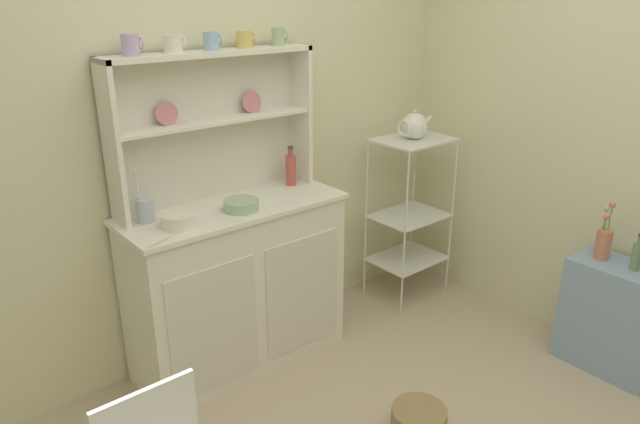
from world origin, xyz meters
TOP-DOWN VIEW (x-y plane):
  - wall_back at (0.00, 1.62)m, footprint 3.84×0.05m
  - hutch_cabinet at (-0.04, 1.37)m, footprint 1.14×0.45m
  - hutch_shelf_unit at (-0.04, 1.53)m, footprint 1.06×0.18m
  - bakers_rack at (1.20, 1.30)m, footprint 0.46×0.35m
  - side_shelf_blue at (1.44, 0.07)m, footprint 0.28×0.48m
  - floor_basket at (0.25, 0.35)m, footprint 0.25×0.25m
  - cup_lilac_0 at (-0.42, 1.49)m, footprint 0.09×0.08m
  - cup_cream_1 at (-0.23, 1.49)m, footprint 0.10×0.08m
  - cup_sky_2 at (-0.03, 1.49)m, footprint 0.08×0.07m
  - cup_gold_3 at (0.15, 1.49)m, footprint 0.09×0.08m
  - cup_sage_4 at (0.35, 1.49)m, footprint 0.08×0.07m
  - bowl_mixing_large at (-0.37, 1.29)m, footprint 0.16×0.16m
  - bowl_floral_medium at (-0.04, 1.29)m, footprint 0.17×0.17m
  - jam_bottle at (0.38, 1.45)m, footprint 0.06×0.06m
  - utensil_jar at (-0.46, 1.45)m, footprint 0.08×0.08m
  - porcelain_teapot at (1.20, 1.30)m, footprint 0.25×0.16m
  - flower_vase at (1.44, 0.19)m, footprint 0.08×0.08m
  - oil_bottle at (1.44, 0.03)m, footprint 0.05×0.05m

SIDE VIEW (x-z plane):
  - floor_basket at x=0.25m, z-range 0.00..0.15m
  - side_shelf_blue at x=1.44m, z-range 0.00..0.59m
  - hutch_cabinet at x=-0.04m, z-range 0.01..0.91m
  - bakers_rack at x=1.20m, z-range 0.11..1.16m
  - oil_bottle at x=1.44m, z-range 0.57..0.76m
  - flower_vase at x=1.44m, z-range 0.53..0.85m
  - bowl_floral_medium at x=-0.04m, z-range 0.89..0.94m
  - bowl_mixing_large at x=-0.37m, z-range 0.89..0.95m
  - utensil_jar at x=-0.46m, z-range 0.83..1.08m
  - jam_bottle at x=0.38m, z-range 0.87..1.09m
  - porcelain_teapot at x=1.20m, z-range 1.04..1.22m
  - wall_back at x=0.00m, z-range 0.00..2.50m
  - hutch_shelf_unit at x=-0.04m, z-range 0.95..1.69m
  - cup_cream_1 at x=-0.23m, z-range 1.63..1.71m
  - cup_gold_3 at x=0.15m, z-range 1.63..1.71m
  - cup_sky_2 at x=-0.03m, z-range 1.63..1.71m
  - cup_sage_4 at x=0.35m, z-range 1.63..1.72m
  - cup_lilac_0 at x=-0.42m, z-range 1.63..1.72m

